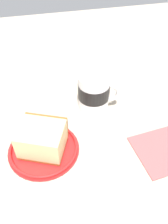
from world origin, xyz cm
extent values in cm
cube|color=tan|center=(0.00, 0.00, -1.77)|extent=(150.19, 150.19, 3.54)
cylinder|color=red|center=(-7.21, -4.95, 0.30)|extent=(17.07, 17.07, 0.60)
torus|color=red|center=(-7.21, -4.95, 0.92)|extent=(16.35, 16.35, 0.64)
cube|color=brown|center=(-7.21, -4.95, 0.90)|extent=(12.52, 11.49, 0.60)
cube|color=#DBC184|center=(-7.21, -4.95, 4.31)|extent=(12.52, 11.49, 6.21)
cube|color=brown|center=(-5.49, -0.91, 4.31)|extent=(9.56, 4.52, 6.21)
cylinder|color=white|center=(8.16, 7.26, 5.39)|extent=(8.47, 8.47, 10.79)
cylinder|color=black|center=(8.16, 7.26, 5.98)|extent=(8.64, 8.64, 4.36)
cylinder|color=#47230F|center=(8.16, 7.26, 8.97)|extent=(7.45, 7.45, 0.40)
torus|color=white|center=(12.22, 6.04, 5.39)|extent=(5.99, 2.82, 5.91)
ellipsoid|color=silver|center=(-4.31, 19.70, 0.40)|extent=(3.49, 2.88, 0.80)
cylinder|color=silver|center=(-9.78, 17.77, 0.25)|extent=(8.27, 3.33, 0.50)
cube|color=#B24C4C|center=(21.01, -11.51, 0.30)|extent=(14.95, 13.97, 0.60)
camera|label=1|loc=(-5.24, -40.20, 46.83)|focal=37.95mm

